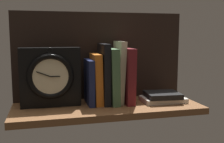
% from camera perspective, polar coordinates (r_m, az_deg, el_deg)
% --- Properties ---
extents(ground_plane, '(0.73, 0.27, 0.03)m').
position_cam_1_polar(ground_plane, '(1.09, -0.94, -7.66)').
color(ground_plane, brown).
extents(back_panel, '(0.73, 0.01, 0.37)m').
position_cam_1_polar(back_panel, '(1.18, -2.40, 3.26)').
color(back_panel, black).
rests_on(back_panel, ground_plane).
extents(book_navy_bierce, '(0.02, 0.14, 0.18)m').
position_cam_1_polar(book_navy_bierce, '(1.09, -4.76, -2.19)').
color(book_navy_bierce, '#192147').
rests_on(book_navy_bierce, ground_plane).
extents(book_orange_pandolfini, '(0.03, 0.12, 0.20)m').
position_cam_1_polar(book_orange_pandolfini, '(1.09, -3.26, -1.56)').
color(book_orange_pandolfini, orange).
rests_on(book_orange_pandolfini, ground_plane).
extents(book_black_skeptic, '(0.03, 0.15, 0.24)m').
position_cam_1_polar(book_black_skeptic, '(1.10, -1.71, -0.47)').
color(book_black_skeptic, black).
rests_on(book_black_skeptic, ground_plane).
extents(book_green_romantic, '(0.04, 0.16, 0.22)m').
position_cam_1_polar(book_green_romantic, '(1.10, -0.13, -0.90)').
color(book_green_romantic, '#476B44').
rests_on(book_green_romantic, ground_plane).
extents(book_cream_twain, '(0.04, 0.12, 0.25)m').
position_cam_1_polar(book_cream_twain, '(1.11, 1.39, -0.11)').
color(book_cream_twain, beige).
rests_on(book_cream_twain, ground_plane).
extents(book_maroon_dawkins, '(0.04, 0.17, 0.22)m').
position_cam_1_polar(book_maroon_dawkins, '(1.12, 2.94, -0.76)').
color(book_maroon_dawkins, maroon).
rests_on(book_maroon_dawkins, ground_plane).
extents(framed_clock, '(0.23, 0.07, 0.23)m').
position_cam_1_polar(framed_clock, '(1.07, -12.70, -1.11)').
color(framed_clock, black).
rests_on(framed_clock, ground_plane).
extents(book_stack_side, '(0.18, 0.13, 0.04)m').
position_cam_1_polar(book_stack_side, '(1.15, 10.54, -5.29)').
color(book_stack_side, beige).
rests_on(book_stack_side, ground_plane).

